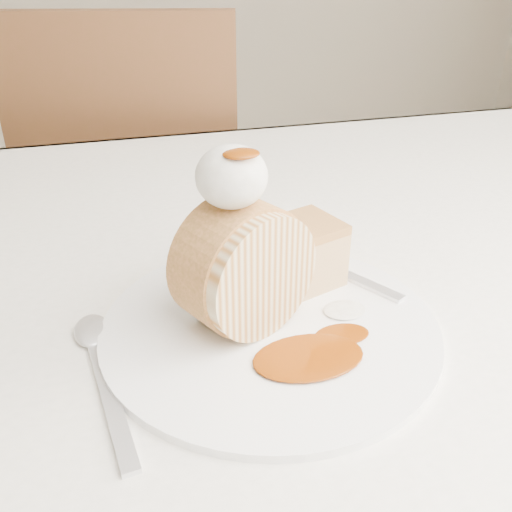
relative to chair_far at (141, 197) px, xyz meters
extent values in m
cube|color=white|center=(0.08, -0.67, 0.19)|extent=(1.40, 0.90, 0.04)
cube|color=white|center=(0.08, -0.23, 0.07)|extent=(1.40, 0.01, 0.28)
cylinder|color=brown|center=(0.70, -0.30, -0.19)|extent=(0.06, 0.06, 0.71)
cube|color=brown|center=(0.02, 0.09, -0.08)|extent=(0.54, 0.54, 0.04)
cube|color=brown|center=(-0.03, -0.11, 0.17)|extent=(0.45, 0.15, 0.47)
cylinder|color=brown|center=(0.25, 0.23, -0.32)|extent=(0.04, 0.04, 0.44)
cylinder|color=brown|center=(-0.12, 0.32, -0.32)|extent=(0.04, 0.04, 0.44)
cylinder|color=brown|center=(0.16, -0.14, -0.32)|extent=(0.04, 0.04, 0.44)
cylinder|color=brown|center=(-0.21, -0.05, -0.32)|extent=(0.04, 0.04, 0.44)
cylinder|color=white|center=(0.06, -0.83, 0.21)|extent=(0.38, 0.38, 0.01)
cylinder|color=beige|center=(0.04, -0.82, 0.27)|extent=(0.13, 0.10, 0.11)
cube|color=#C5804A|center=(0.11, -0.77, 0.24)|extent=(0.08, 0.08, 0.06)
ellipsoid|color=white|center=(0.03, -0.82, 0.35)|extent=(0.06, 0.06, 0.05)
ellipsoid|color=#752F04|center=(0.03, -0.83, 0.38)|extent=(0.03, 0.02, 0.01)
cube|color=silver|center=(0.16, -0.78, 0.22)|extent=(0.11, 0.17, 0.00)
cube|color=silver|center=(-0.08, -0.89, 0.21)|extent=(0.05, 0.18, 0.00)
camera|label=1|loc=(-0.06, -1.23, 0.52)|focal=40.00mm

